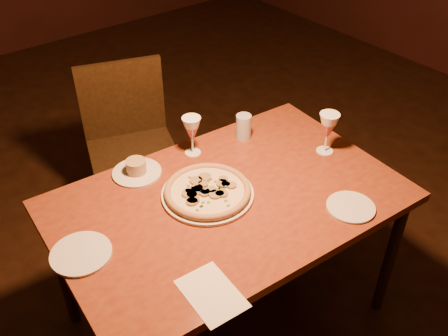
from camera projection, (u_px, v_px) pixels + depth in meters
floor at (230, 274)px, 2.63m from camera, size 7.00×7.00×0.00m
dining_table at (228, 210)px, 2.04m from camera, size 1.44×0.98×0.74m
chair_far at (131, 142)px, 2.69m from camera, size 0.57×0.57×0.93m
pizza_plate at (208, 191)px, 1.99m from camera, size 0.37×0.37×0.04m
ramekin_saucer at (137, 169)px, 2.11m from camera, size 0.21×0.21×0.07m
wine_glass_far at (192, 136)px, 2.19m from camera, size 0.08×0.08×0.18m
wine_glass_right at (327, 133)px, 2.19m from camera, size 0.09×0.09×0.19m
water_tumbler at (244, 127)px, 2.31m from camera, size 0.07×0.07×0.12m
side_plate_left at (81, 254)px, 1.75m from camera, size 0.22×0.22×0.01m
side_plate_near at (351, 207)px, 1.94m from camera, size 0.19×0.19×0.01m
menu_card at (212, 294)px, 1.61m from camera, size 0.17×0.24×0.00m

